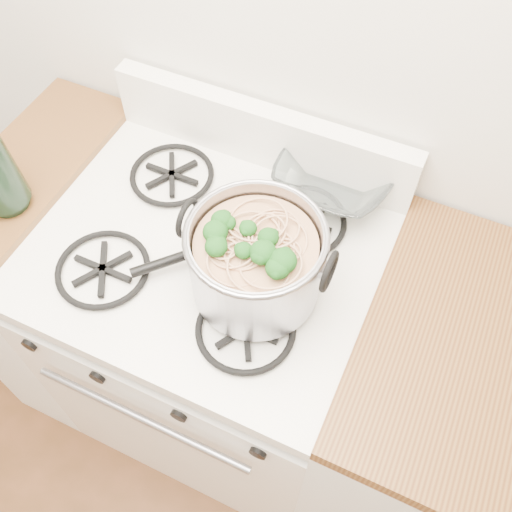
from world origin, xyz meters
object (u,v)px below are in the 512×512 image
(gas_range, at_px, (217,341))
(glass_bowl, at_px, (335,180))
(stock_pot, at_px, (256,261))
(spatula, at_px, (244,236))

(gas_range, xyz_separation_m, glass_bowl, (0.20, 0.28, 0.50))
(gas_range, bearing_deg, glass_bowl, 54.38)
(stock_pot, distance_m, spatula, 0.14)
(spatula, bearing_deg, glass_bowl, 104.11)
(spatula, bearing_deg, gas_range, -105.70)
(gas_range, relative_size, stock_pot, 3.04)
(spatula, bearing_deg, stock_pot, -9.92)
(stock_pot, height_order, spatula, stock_pot)
(glass_bowl, bearing_deg, spatula, -118.33)
(gas_range, xyz_separation_m, stock_pot, (0.15, -0.05, 0.58))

